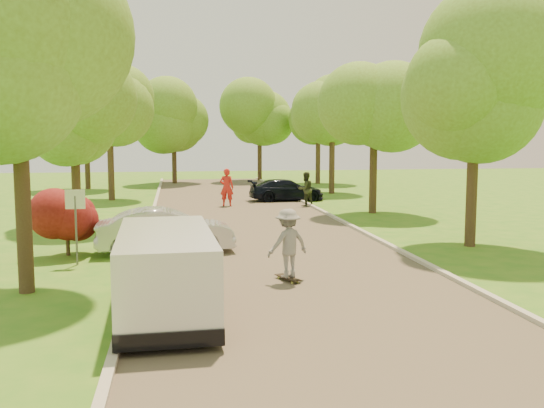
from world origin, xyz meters
TOP-DOWN VIEW (x-y plane):
  - ground at (0.00, 0.00)m, footprint 100.00×100.00m
  - road at (0.00, 8.00)m, footprint 8.00×60.00m
  - curb_left at (-4.05, 8.00)m, footprint 0.18×60.00m
  - curb_right at (4.05, 8.00)m, footprint 0.18×60.00m
  - street_sign at (-5.80, 4.00)m, footprint 0.55×0.06m
  - red_shrub at (-6.30, 5.50)m, footprint 1.70×1.70m
  - tree_l_mida at (-6.30, 1.00)m, footprint 4.71×4.60m
  - tree_l_midb at (-6.81, 12.00)m, footprint 4.30×4.20m
  - tree_l_far at (-6.39, 22.00)m, footprint 4.92×4.80m
  - tree_r_mida at (7.02, 5.00)m, footprint 5.13×5.00m
  - tree_r_midb at (6.60, 14.00)m, footprint 4.51×4.40m
  - tree_r_far at (7.23, 24.00)m, footprint 5.33×5.20m
  - tree_bg_a at (-8.78, 30.00)m, footprint 5.12×5.00m
  - tree_bg_b at (8.22, 32.00)m, footprint 5.12×5.00m
  - tree_bg_c at (-2.79, 34.00)m, footprint 4.92×4.80m
  - tree_bg_d at (4.22, 36.00)m, footprint 5.12×5.00m
  - minivan at (-3.20, -1.46)m, footprint 2.02×4.82m
  - silver_sedan at (-3.30, 5.45)m, footprint 4.38×1.72m
  - dark_sedan at (3.30, 20.06)m, footprint 4.37×2.00m
  - longboard at (-0.18, 1.08)m, footprint 0.57×0.93m
  - skateboarder at (-0.18, 1.08)m, footprint 1.29×1.03m
  - person_striped at (-0.29, 17.91)m, footprint 0.81×0.62m
  - person_olive at (3.80, 17.22)m, footprint 1.08×0.99m

SIDE VIEW (x-z plane):
  - ground at x=0.00m, z-range 0.00..0.00m
  - road at x=0.00m, z-range 0.00..0.01m
  - curb_left at x=-4.05m, z-range 0.00..0.12m
  - curb_right at x=4.05m, z-range 0.00..0.12m
  - longboard at x=-0.18m, z-range 0.05..0.15m
  - dark_sedan at x=3.30m, z-range 0.00..1.24m
  - silver_sedan at x=-3.30m, z-range 0.00..1.42m
  - person_olive at x=3.80m, z-range 0.00..1.81m
  - minivan at x=-3.20m, z-range 0.05..1.82m
  - skateboarder at x=-0.18m, z-range 0.11..1.87m
  - person_striped at x=-0.29m, z-range 0.00..2.00m
  - red_shrub at x=-6.30m, z-range 0.12..2.07m
  - street_sign at x=-5.80m, z-range 0.48..2.65m
  - tree_l_midb at x=-6.81m, z-range 1.28..7.89m
  - tree_r_midb at x=6.60m, z-range 1.38..8.38m
  - tree_bg_c at x=-2.79m, z-range 1.35..8.69m
  - tree_l_mida at x=-6.30m, z-range 1.48..8.87m
  - tree_bg_a at x=-8.78m, z-range 1.45..9.18m
  - tree_bg_d at x=4.22m, z-range 1.45..9.18m
  - tree_l_far at x=-6.39m, z-range 1.57..9.36m
  - tree_r_mida at x=7.02m, z-range 1.56..9.51m
  - tree_bg_b at x=8.22m, z-range 1.56..9.51m
  - tree_r_far at x=7.23m, z-range 1.66..10.00m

